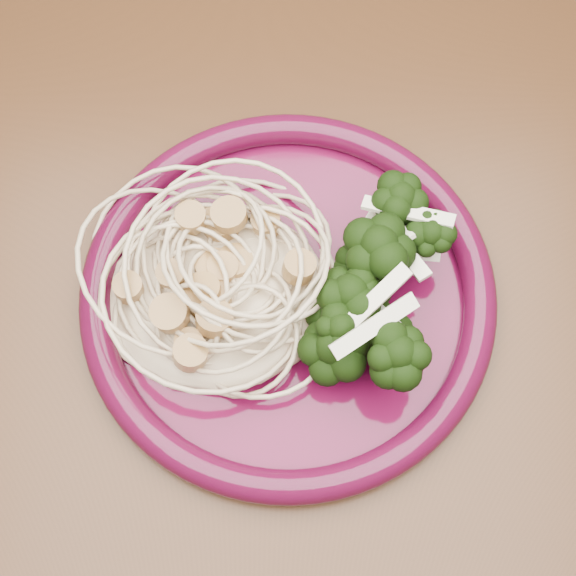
# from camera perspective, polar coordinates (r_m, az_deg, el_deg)

# --- Properties ---
(dining_table) EXTENTS (1.20, 0.80, 0.75)m
(dining_table) POSITION_cam_1_polar(r_m,az_deg,el_deg) (0.67, -0.23, 0.62)
(dining_table) COLOR #472814
(dining_table) RESTS_ON ground
(dinner_plate) EXTENTS (0.30, 0.30, 0.02)m
(dinner_plate) POSITION_cam_1_polar(r_m,az_deg,el_deg) (0.55, 0.00, -0.38)
(dinner_plate) COLOR #4B0825
(dinner_plate) RESTS_ON dining_table
(spaghetti_pile) EXTENTS (0.16, 0.14, 0.03)m
(spaghetti_pile) POSITION_cam_1_polar(r_m,az_deg,el_deg) (0.54, -5.14, -0.18)
(spaghetti_pile) COLOR beige
(spaghetti_pile) RESTS_ON dinner_plate
(scallop_cluster) EXTENTS (0.13, 0.13, 0.04)m
(scallop_cluster) POSITION_cam_1_polar(r_m,az_deg,el_deg) (0.50, -5.50, 1.46)
(scallop_cluster) COLOR #AE864B
(scallop_cluster) RESTS_ON spaghetti_pile
(broccoli_pile) EXTENTS (0.10, 0.15, 0.05)m
(broccoli_pile) POSITION_cam_1_polar(r_m,az_deg,el_deg) (0.54, 6.33, 0.89)
(broccoli_pile) COLOR black
(broccoli_pile) RESTS_ON dinner_plate
(onion_garnish) EXTENTS (0.07, 0.10, 0.05)m
(onion_garnish) POSITION_cam_1_polar(r_m,az_deg,el_deg) (0.51, 6.69, 2.30)
(onion_garnish) COLOR white
(onion_garnish) RESTS_ON broccoli_pile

